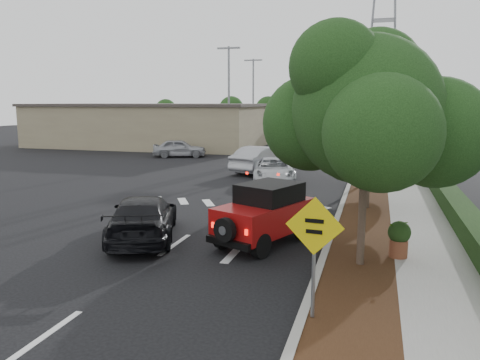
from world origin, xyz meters
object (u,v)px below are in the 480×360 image
at_px(red_jeep, 268,213).
at_px(black_suv_oncoming, 143,217).
at_px(silver_suv_ahead, 274,170).
at_px(speed_hump_sign, 314,241).

xyz_separation_m(red_jeep, black_suv_oncoming, (-3.95, -0.70, -0.25)).
bearing_deg(black_suv_oncoming, silver_suv_ahead, -119.78).
bearing_deg(red_jeep, silver_suv_ahead, 124.10).
height_order(red_jeep, silver_suv_ahead, red_jeep).
xyz_separation_m(silver_suv_ahead, black_suv_oncoming, (-1.74, -11.76, 0.04)).
height_order(silver_suv_ahead, black_suv_oncoming, black_suv_oncoming).
bearing_deg(speed_hump_sign, silver_suv_ahead, 109.68).
height_order(red_jeep, speed_hump_sign, speed_hump_sign).
distance_m(silver_suv_ahead, speed_hump_sign, 16.69).
bearing_deg(speed_hump_sign, red_jeep, 117.17).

